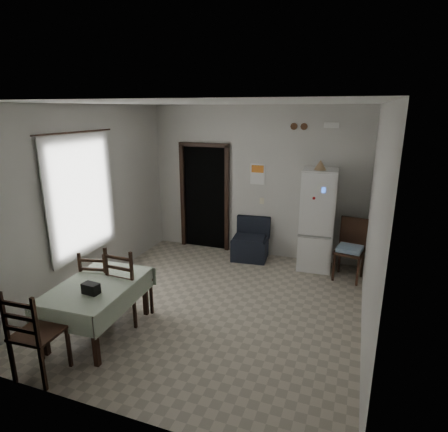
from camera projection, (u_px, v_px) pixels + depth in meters
The scene contains 25 objects.
ground at pixel (213, 305), 5.60m from camera, with size 4.50×4.50×0.00m, color #A89D89.
ceiling at pixel (211, 103), 4.80m from camera, with size 4.20×4.50×0.02m, color white, non-canonical shape.
wall_back at pixel (255, 183), 7.23m from camera, with size 4.20×0.02×2.90m, color beige, non-canonical shape.
wall_front at pixel (113, 278), 3.17m from camera, with size 4.20×0.02×2.90m, color beige, non-canonical shape.
wall_left at pixel (88, 199), 5.89m from camera, with size 0.02×4.50×2.90m, color beige, non-canonical shape.
wall_right at pixel (373, 227), 4.51m from camera, with size 0.02×4.50×2.90m, color beige, non-canonical shape.
doorway at pixel (209, 196), 7.87m from camera, with size 1.06×0.52×2.22m.
window_recess at pixel (76, 196), 5.70m from camera, with size 0.10×1.20×1.60m, color silver.
curtain at pixel (82, 196), 5.66m from camera, with size 0.02×1.45×1.85m, color beige.
curtain_rod at pixel (75, 132), 5.39m from camera, with size 0.02×0.02×1.60m, color black.
calendar at pixel (258, 174), 7.15m from camera, with size 0.28×0.02×0.40m, color white.
calendar_image at pixel (258, 169), 7.12m from camera, with size 0.24×0.01×0.14m, color orange.
light_switch at pixel (262, 201), 7.27m from camera, with size 0.08×0.02×0.12m, color beige.
vent_left at pixel (294, 126), 6.69m from camera, with size 0.12×0.12×0.03m, color #543521.
vent_right at pixel (304, 127), 6.63m from camera, with size 0.12×0.12×0.03m, color #543521.
emergency_light at pixel (331, 125), 6.44m from camera, with size 0.25×0.07×0.09m, color white.
fridge at pixel (317, 220), 6.68m from camera, with size 0.59×0.59×1.83m, color white, non-canonical shape.
tan_cone at pixel (320, 165), 6.32m from camera, with size 0.21×0.21×0.17m, color tan.
navy_seat at pixel (250, 239), 7.23m from camera, with size 0.66×0.63×0.79m, color black, non-canonical shape.
corner_chair at pixel (350, 250), 6.31m from camera, with size 0.45×0.45×1.05m, color black, non-canonical shape.
dining_table at pixel (99, 309), 4.82m from camera, with size 0.89×1.35×0.70m, color #A2B399, non-canonical shape.
black_bag at pixel (91, 289), 4.46m from camera, with size 0.20×0.12×0.13m, color black.
dining_chair_far_left at pixel (100, 281), 5.29m from camera, with size 0.41×0.41×0.97m, color black, non-canonical shape.
dining_chair_far_right at pixel (130, 282), 5.12m from camera, with size 0.47×0.47×1.09m, color black, non-canonical shape.
dining_chair_near_head at pixel (38, 332), 4.00m from camera, with size 0.46×0.46×1.07m, color black, non-canonical shape.
Camera 1 is at (1.88, -4.65, 2.83)m, focal length 30.00 mm.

